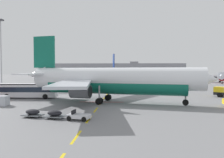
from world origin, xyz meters
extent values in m
plane|color=slate|center=(40.00, 40.00, 0.00)|extent=(400.00, 400.00, 0.00)
cube|color=yellow|center=(18.00, 0.84, 0.00)|extent=(0.24, 4.00, 0.01)
cube|color=yellow|center=(18.00, 7.81, 0.00)|extent=(0.24, 4.00, 0.01)
cube|color=yellow|center=(18.00, 14.01, 0.00)|extent=(0.24, 4.00, 0.01)
cube|color=yellow|center=(18.00, 20.49, 0.00)|extent=(0.24, 4.00, 0.01)
cube|color=yellow|center=(18.00, 27.94, 0.00)|extent=(0.24, 4.00, 0.01)
cube|color=yellow|center=(18.00, 35.02, 0.00)|extent=(0.24, 4.00, 0.01)
cube|color=yellow|center=(18.00, 42.40, 0.00)|extent=(0.24, 4.00, 0.01)
cube|color=yellow|center=(18.00, 48.32, 0.00)|extent=(0.24, 4.00, 0.01)
cube|color=yellow|center=(18.00, 55.51, 0.00)|extent=(0.24, 4.00, 0.01)
cube|color=yellow|center=(18.00, 62.79, 0.00)|extent=(0.24, 4.00, 0.01)
cube|color=yellow|center=(18.00, 69.81, 0.00)|extent=(0.24, 4.00, 0.01)
cube|color=yellow|center=(18.00, 75.86, 0.00)|extent=(0.24, 4.00, 0.01)
cube|color=yellow|center=(18.00, 82.97, 0.00)|extent=(0.24, 4.00, 0.01)
cube|color=yellow|center=(18.00, 88.60, 0.00)|extent=(0.24, 4.00, 0.01)
cube|color=#B21414|center=(18.00, 22.00, 0.00)|extent=(8.00, 0.40, 0.01)
cylinder|color=white|center=(20.43, 21.36, 4.30)|extent=(30.22, 10.13, 3.80)
cylinder|color=#0F604C|center=(20.43, 21.36, 3.26)|extent=(24.68, 8.64, 3.50)
cone|color=white|center=(35.14, 18.15, 4.30)|extent=(4.21, 4.38, 3.72)
cone|color=white|center=(5.05, 24.72, 4.78)|extent=(4.79, 4.05, 3.23)
cube|color=#192333|center=(34.11, 18.38, 4.97)|extent=(2.17, 3.13, 0.60)
cube|color=#0F604C|center=(6.76, 24.35, 9.20)|extent=(4.38, 1.29, 6.00)
cube|color=white|center=(6.76, 27.63, 5.06)|extent=(4.49, 6.94, 0.24)
cube|color=white|center=(5.39, 21.37, 5.06)|extent=(4.49, 6.94, 0.24)
cube|color=#B7BCC6|center=(18.36, 30.52, 3.83)|extent=(13.00, 16.99, 0.36)
cube|color=#B7BCC6|center=(14.74, 13.91, 3.83)|extent=(6.83, 17.46, 0.36)
cylinder|color=#4C4F54|center=(17.58, 27.62, 2.38)|extent=(3.57, 2.73, 2.10)
cylinder|color=black|center=(19.14, 27.28, 2.38)|extent=(0.50, 1.77, 1.79)
cylinder|color=#4C4F54|center=(15.23, 16.87, 2.38)|extent=(3.57, 2.73, 2.10)
cylinder|color=black|center=(16.79, 16.53, 2.38)|extent=(0.50, 1.77, 1.79)
cylinder|color=gray|center=(32.06, 18.82, 1.83)|extent=(0.28, 0.28, 2.67)
cylinder|color=black|center=(32.06, 18.82, 0.50)|extent=(1.03, 0.48, 0.99)
cylinder|color=gray|center=(19.04, 24.33, 1.86)|extent=(0.28, 0.28, 2.61)
cylinder|color=black|center=(19.11, 24.67, 0.55)|extent=(1.15, 0.58, 1.10)
cylinder|color=black|center=(18.96, 23.99, 0.55)|extent=(1.15, 0.58, 1.10)
cylinder|color=gray|center=(17.93, 19.25, 1.86)|extent=(0.28, 0.28, 2.61)
cylinder|color=black|center=(18.00, 19.59, 0.55)|extent=(1.15, 0.58, 1.10)
cylinder|color=black|center=(17.85, 18.91, 0.55)|extent=(1.15, 0.58, 1.10)
cylinder|color=silver|center=(15.35, 94.94, 4.46)|extent=(8.20, 31.47, 3.94)
cylinder|color=navy|center=(15.35, 94.94, 3.38)|extent=(7.09, 25.67, 3.63)
cone|color=silver|center=(13.20, 110.40, 4.46)|extent=(4.33, 4.13, 3.86)
cone|color=silver|center=(17.60, 78.75, 4.95)|extent=(3.92, 4.78, 3.35)
cube|color=#192333|center=(13.35, 109.32, 5.15)|extent=(3.16, 2.05, 0.62)
cube|color=navy|center=(17.35, 80.55, 9.54)|extent=(1.00, 4.57, 6.22)
cube|color=silver|center=(14.16, 79.37, 5.25)|extent=(7.03, 4.20, 0.25)
cube|color=silver|center=(20.74, 80.29, 5.25)|extent=(7.03, 4.20, 0.25)
cube|color=#B7BCC6|center=(7.18, 89.64, 3.97)|extent=(18.27, 8.36, 0.37)
cube|color=#B7BCC6|center=(24.65, 92.06, 3.97)|extent=(17.96, 12.49, 0.37)
cylinder|color=#4C4F54|center=(10.29, 89.91, 2.46)|extent=(2.61, 3.59, 2.18)
cylinder|color=black|center=(10.06, 91.56, 2.46)|extent=(1.85, 0.38, 1.85)
cylinder|color=#4C4F54|center=(21.59, 91.48, 2.46)|extent=(2.61, 3.59, 2.18)
cylinder|color=black|center=(21.36, 93.13, 2.46)|extent=(1.85, 0.38, 1.85)
cylinder|color=gray|center=(13.65, 107.16, 1.90)|extent=(0.29, 0.29, 2.76)
cylinder|color=black|center=(13.65, 107.16, 0.51)|extent=(0.43, 1.06, 1.03)
cylinder|color=gray|center=(12.97, 92.51, 1.92)|extent=(0.29, 0.29, 2.71)
cylinder|color=black|center=(12.61, 92.46, 0.57)|extent=(0.52, 1.18, 1.14)
cylinder|color=black|center=(13.33, 92.56, 0.57)|extent=(0.52, 1.18, 1.14)
cylinder|color=gray|center=(18.31, 93.25, 1.92)|extent=(0.29, 0.29, 2.71)
cylinder|color=black|center=(17.95, 93.20, 0.57)|extent=(0.52, 1.18, 1.14)
cylinder|color=black|center=(18.67, 93.30, 0.57)|extent=(0.52, 1.18, 1.14)
cone|color=silver|center=(60.61, 73.56, 3.41)|extent=(3.93, 3.86, 2.95)
cube|color=#192333|center=(61.01, 74.29, 3.94)|extent=(2.59, 2.20, 0.48)
cube|color=silver|center=(69.76, 95.45, 4.01)|extent=(5.67, 4.67, 0.19)
cube|color=#B7BCC6|center=(61.98, 90.03, 3.03)|extent=(13.92, 5.99, 0.29)
cylinder|color=#4C4F54|center=(64.12, 88.99, 1.88)|extent=(2.68, 3.03, 1.67)
cylinder|color=black|center=(63.51, 87.87, 1.88)|extent=(1.29, 0.77, 1.42)
cylinder|color=gray|center=(61.82, 75.75, 1.45)|extent=(0.22, 0.22, 2.11)
cylinder|color=black|center=(61.82, 75.75, 0.39)|extent=(0.57, 0.79, 0.79)
cylinder|color=gray|center=(65.32, 86.40, 1.47)|extent=(0.22, 0.22, 2.07)
cylinder|color=black|center=(65.57, 86.27, 0.44)|extent=(0.66, 0.90, 0.87)
cylinder|color=black|center=(65.08, 86.53, 0.44)|extent=(0.66, 0.90, 0.87)
cube|color=silver|center=(2.34, 26.61, 1.65)|extent=(12.10, 3.17, 2.70)
cube|color=#192333|center=(2.34, 26.61, 1.85)|extent=(11.14, 3.17, 1.00)
cube|color=black|center=(2.34, 26.61, 2.88)|extent=(12.12, 3.19, 0.20)
cylinder|color=black|center=(6.36, 28.11, 0.50)|extent=(1.01, 0.36, 1.00)
cylinder|color=black|center=(6.47, 25.42, 0.50)|extent=(1.01, 0.36, 1.00)
cylinder|color=black|center=(-1.31, 27.81, 0.50)|extent=(1.01, 0.36, 1.00)
cylinder|color=black|center=(-1.21, 25.12, 0.50)|extent=(1.01, 0.36, 1.00)
cube|color=yellow|center=(42.76, 31.28, 1.59)|extent=(3.26, 3.24, 1.10)
cube|color=#192333|center=(41.81, 31.93, 1.69)|extent=(1.13, 1.62, 0.64)
cylinder|color=black|center=(42.14, 30.25, 0.48)|extent=(0.95, 0.77, 0.96)
cylinder|color=black|center=(43.49, 32.24, 0.48)|extent=(0.95, 0.77, 0.96)
cube|color=silver|center=(16.89, 7.34, 0.46)|extent=(2.83, 1.90, 0.44)
cube|color=black|center=(16.26, 7.47, 0.86)|extent=(0.35, 1.12, 0.56)
cylinder|color=black|center=(17.93, 7.84, 0.28)|extent=(0.58, 0.29, 0.56)
cylinder|color=black|center=(17.64, 6.47, 0.28)|extent=(0.58, 0.29, 0.56)
cylinder|color=black|center=(16.14, 8.21, 0.28)|extent=(0.58, 0.29, 0.56)
cylinder|color=black|center=(15.86, 6.84, 0.28)|extent=(0.58, 0.29, 0.56)
cube|color=slate|center=(13.86, 7.97, 0.28)|extent=(2.66, 1.96, 0.12)
ellipsoid|color=black|center=(13.86, 7.97, 0.66)|extent=(2.03, 1.55, 0.64)
cylinder|color=black|center=(14.00, 8.63, 0.22)|extent=(0.46, 0.23, 0.44)
cylinder|color=black|center=(13.72, 7.31, 0.22)|extent=(0.46, 0.23, 0.44)
cube|color=slate|center=(10.92, 8.58, 0.28)|extent=(2.66, 1.96, 0.12)
ellipsoid|color=black|center=(10.92, 8.58, 0.66)|extent=(2.03, 1.55, 0.64)
cylinder|color=black|center=(11.06, 9.25, 0.22)|extent=(0.46, 0.23, 0.44)
cylinder|color=black|center=(10.78, 7.92, 0.22)|extent=(0.46, 0.23, 0.44)
cube|color=#B7BCC6|center=(2.48, 17.00, 0.80)|extent=(1.64, 1.60, 1.60)
cube|color=silver|center=(2.48, 17.00, 0.80)|extent=(1.62, 0.08, 1.36)
cylinder|color=slate|center=(-22.34, 60.99, 0.30)|extent=(0.70, 0.70, 0.60)
cylinder|color=#9EA0A5|center=(-22.34, 60.99, 11.70)|extent=(0.36, 0.36, 23.40)
cube|color=#3F3F44|center=(-22.34, 60.99, 23.65)|extent=(1.80, 1.80, 0.50)
cube|color=gray|center=(14.54, 145.44, 5.04)|extent=(95.74, 27.02, 10.07)
cube|color=#192333|center=(14.54, 131.87, 5.54)|extent=(88.08, 0.12, 3.63)
cube|color=gray|center=(28.91, 145.44, 10.87)|extent=(6.00, 5.00, 1.60)
camera|label=1|loc=(22.16, -18.26, 5.81)|focal=36.22mm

